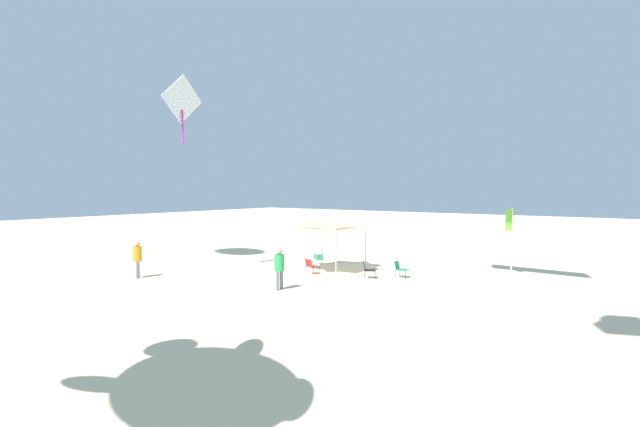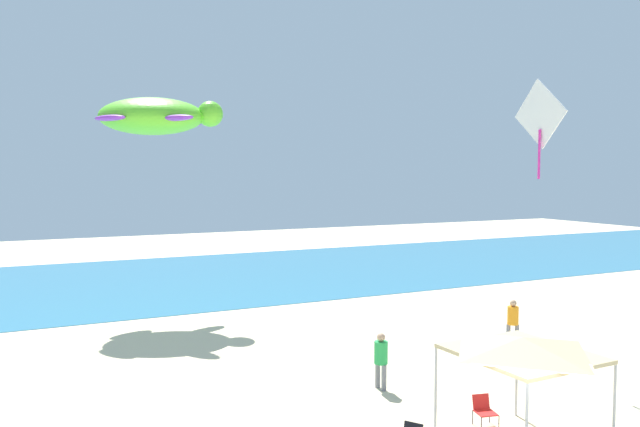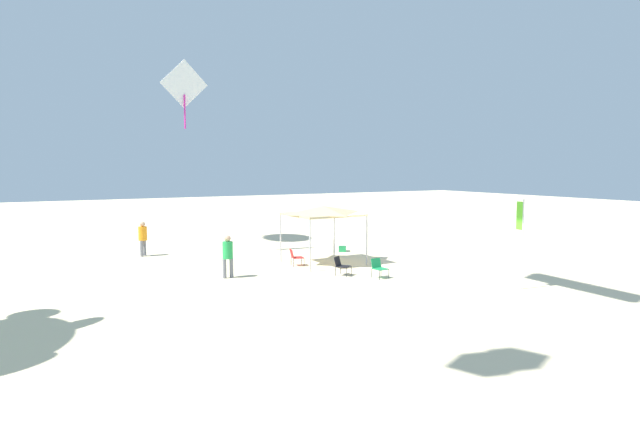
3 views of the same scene
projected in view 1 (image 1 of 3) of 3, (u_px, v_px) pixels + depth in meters
name	position (u px, v px, depth m)	size (l,w,h in m)	color
ground	(351.00, 269.00, 25.79)	(120.00, 120.00, 0.10)	beige
canopy_tent	(329.00, 223.00, 24.86)	(3.12, 3.38, 2.85)	#B7B7BC
folding_chair_left_of_tent	(400.00, 268.00, 22.96)	(0.66, 0.58, 0.82)	black
folding_chair_near_cooler	(311.00, 265.00, 23.81)	(0.65, 0.72, 0.82)	black
folding_chair_facing_ocean	(368.00, 269.00, 22.73)	(0.81, 0.77, 0.82)	black
cooler_box	(318.00, 256.00, 28.81)	(0.74, 0.68, 0.40)	#1E8C4C
banner_flag	(511.00, 235.00, 23.24)	(0.36, 0.06, 3.52)	silver
person_watching_sky	(137.00, 256.00, 22.77)	(0.44, 0.44, 1.86)	slate
person_by_tent	(279.00, 265.00, 20.12)	(0.44, 0.49, 1.84)	slate
kite_diamond_white	(182.00, 102.00, 23.55)	(0.34, 2.52, 3.59)	white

